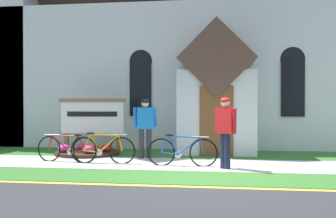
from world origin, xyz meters
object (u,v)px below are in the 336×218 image
object	(u,v)px
bicycle_yellow	(102,149)
cyclist_in_orange_jersey	(145,123)
bicycle_black	(67,148)
church_sign	(92,117)
bicycle_green	(182,151)
cyclist_in_yellow_jersey	(225,127)

from	to	relation	value
bicycle_yellow	cyclist_in_orange_jersey	xyz separation A→B (m)	(0.93, 1.11, 0.63)
bicycle_black	bicycle_yellow	xyz separation A→B (m)	(1.02, -0.10, 0.01)
church_sign	cyclist_in_orange_jersey	world-z (taller)	church_sign
bicycle_green	church_sign	bearing A→B (deg)	143.57
church_sign	bicycle_yellow	xyz separation A→B (m)	(0.99, -2.13, -0.76)
bicycle_yellow	cyclist_in_yellow_jersey	size ratio (longest dim) A/B	1.02
bicycle_green	bicycle_yellow	xyz separation A→B (m)	(-2.12, 0.16, 0.00)
bicycle_black	cyclist_in_orange_jersey	world-z (taller)	cyclist_in_orange_jersey
cyclist_in_orange_jersey	bicycle_yellow	bearing A→B (deg)	-129.99
church_sign	bicycle_black	world-z (taller)	church_sign
church_sign	cyclist_in_yellow_jersey	bearing A→B (deg)	-31.90
bicycle_black	bicycle_green	size ratio (longest dim) A/B	1.00
bicycle_black	bicycle_green	world-z (taller)	bicycle_green
cyclist_in_yellow_jersey	bicycle_green	bearing A→B (deg)	163.87
bicycle_yellow	cyclist_in_yellow_jersey	world-z (taller)	cyclist_in_yellow_jersey
church_sign	cyclist_in_orange_jersey	size ratio (longest dim) A/B	1.26
bicycle_green	cyclist_in_yellow_jersey	world-z (taller)	cyclist_in_yellow_jersey
cyclist_in_yellow_jersey	cyclist_in_orange_jersey	xyz separation A→B (m)	(-2.26, 1.58, -0.01)
bicycle_yellow	bicycle_green	bearing A→B (deg)	-4.27
bicycle_yellow	cyclist_in_yellow_jersey	bearing A→B (deg)	-8.36
bicycle_black	bicycle_yellow	distance (m)	1.02
church_sign	cyclist_in_yellow_jersey	world-z (taller)	church_sign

